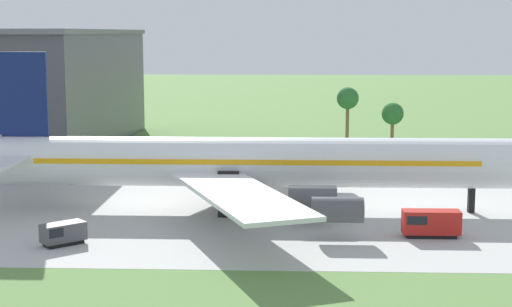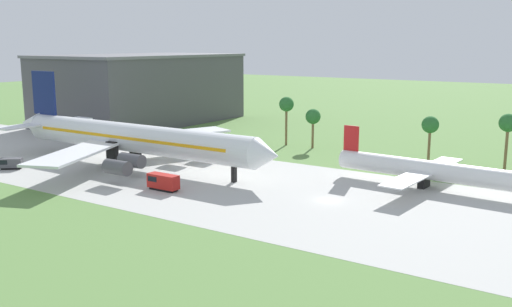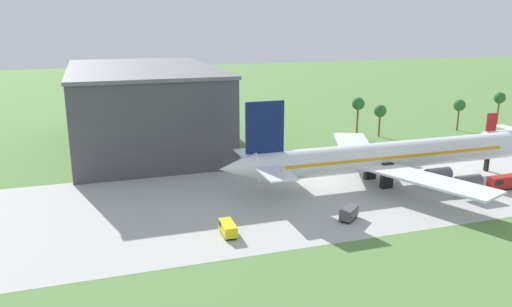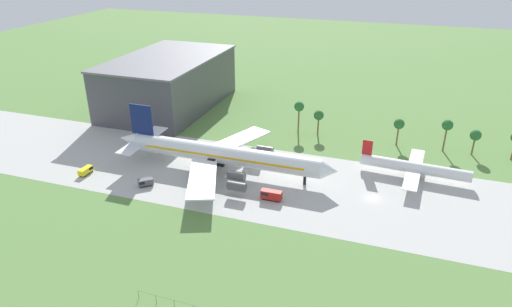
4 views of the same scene
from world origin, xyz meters
name	(u,v)px [view 4 (image 4 of 4)]	position (x,y,z in m)	size (l,w,h in m)	color
ground_plane	(373,198)	(0.00, 0.00, 0.00)	(600.00, 600.00, 0.00)	#5B8442
taxiway_strip	(373,198)	(0.00, 0.00, 0.01)	(320.00, 44.00, 0.02)	#B2B2AD
jet_airliner	(221,154)	(-46.06, 1.58, 5.74)	(71.57, 53.35, 18.55)	white
regional_aircraft	(414,168)	(10.00, 16.73, 3.18)	(32.05, 28.91, 9.64)	white
baggage_tug	(86,170)	(-84.43, -13.64, 1.13)	(2.14, 4.93, 2.07)	black
fuel_truck	(145,182)	(-63.31, -14.34, 1.19)	(4.51, 4.30, 2.20)	black
catering_van	(271,195)	(-26.55, -9.83, 1.50)	(5.85, 2.05, 2.80)	black
terminal_building	(169,82)	(-90.31, 50.22, 10.66)	(36.72, 61.20, 21.28)	#47474C
palm_tree_row	(424,126)	(12.01, 39.64, 8.10)	(83.73, 3.60, 11.93)	brown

